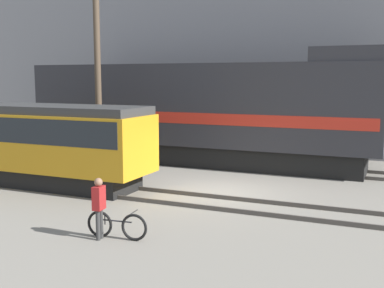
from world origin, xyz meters
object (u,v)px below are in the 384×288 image
bicycle (117,226)px  person (99,203)px  streetcar (35,139)px  utility_pole_left (98,63)px  freight_locomotive (199,112)px

bicycle → person: size_ratio=1.04×
bicycle → person: bearing=-153.5°
bicycle → person: (-0.39, -0.20, 0.61)m
streetcar → person: bearing=-36.6°
streetcar → utility_pole_left: (0.59, 3.39, 2.99)m
freight_locomotive → person: freight_locomotive is taller
streetcar → bicycle: (6.33, -4.21, -1.41)m
freight_locomotive → utility_pole_left: utility_pole_left is taller
freight_locomotive → utility_pole_left: bearing=-134.8°
utility_pole_left → person: bearing=-55.6°
bicycle → person: person is taller
utility_pole_left → freight_locomotive: bearing=45.2°
freight_locomotive → bicycle: 11.45m
person → utility_pole_left: bearing=124.4°
streetcar → bicycle: size_ratio=5.61×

